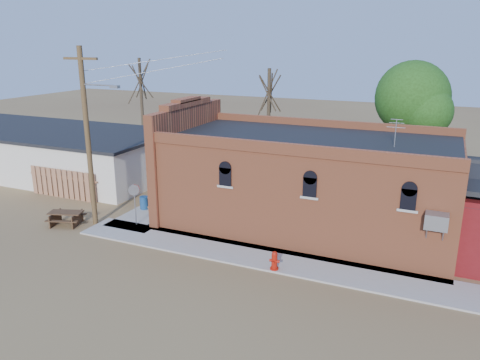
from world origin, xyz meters
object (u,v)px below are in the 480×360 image
at_px(utility_pole, 88,134).
at_px(fire_hydrant, 274,260).
at_px(brick_bar, 302,181).
at_px(stop_sign, 134,194).
at_px(trash_barrel, 144,203).
at_px(picnic_table, 66,216).

distance_m(utility_pole, fire_hydrant, 11.23).
bearing_deg(brick_bar, fire_hydrant, -84.61).
relative_size(stop_sign, trash_barrel, 3.01).
relative_size(fire_hydrant, stop_sign, 0.37).
bearing_deg(trash_barrel, fire_hydrant, -23.29).
xyz_separation_m(fire_hydrant, trash_barrel, (-9.23, 3.97, -0.04)).
relative_size(brick_bar, trash_barrel, 22.65).
relative_size(trash_barrel, picnic_table, 0.36).
distance_m(brick_bar, stop_sign, 8.56).
bearing_deg(picnic_table, brick_bar, 5.40).
xyz_separation_m(brick_bar, trash_barrel, (-8.71, -1.53, -1.90)).
distance_m(brick_bar, utility_pole, 10.96).
relative_size(brick_bar, utility_pole, 1.82).
height_order(brick_bar, picnic_table, brick_bar).
bearing_deg(trash_barrel, brick_bar, 9.94).
bearing_deg(trash_barrel, utility_pole, -111.31).
relative_size(stop_sign, picnic_table, 1.08).
relative_size(fire_hydrant, picnic_table, 0.40).
height_order(trash_barrel, picnic_table, trash_barrel).
xyz_separation_m(fire_hydrant, stop_sign, (-8.22, 1.80, 1.27)).
bearing_deg(brick_bar, utility_pole, -156.31).
height_order(stop_sign, trash_barrel, stop_sign).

